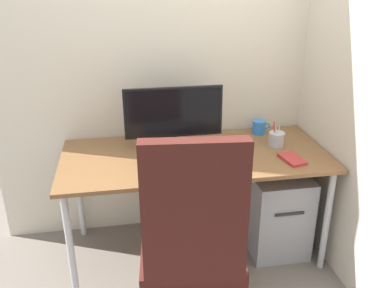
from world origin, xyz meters
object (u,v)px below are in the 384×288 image
object	(u,v)px
keyboard	(189,168)
coffee_mug	(259,127)
monitor	(174,114)
filing_cabinet	(274,208)
pen_holder	(276,139)
mouse	(242,159)
office_chair	(192,243)
notebook	(292,159)

from	to	relation	value
keyboard	coffee_mug	distance (m)	0.74
monitor	filing_cabinet	bearing A→B (deg)	-11.64
monitor	pen_holder	distance (m)	0.67
keyboard	mouse	size ratio (longest dim) A/B	4.53
office_chair	mouse	bearing A→B (deg)	55.03
office_chair	mouse	world-z (taller)	office_chair
filing_cabinet	keyboard	bearing A→B (deg)	-161.40
pen_holder	coffee_mug	distance (m)	0.23
pen_holder	monitor	bearing A→B (deg)	172.32
monitor	keyboard	size ratio (longest dim) A/B	1.39
keyboard	coffee_mug	world-z (taller)	coffee_mug
filing_cabinet	monitor	bearing A→B (deg)	168.36
keyboard	pen_holder	size ratio (longest dim) A/B	2.74
office_chair	mouse	xyz separation A→B (m)	(0.39, 0.56, 0.14)
monitor	keyboard	bearing A→B (deg)	-83.24
filing_cabinet	mouse	xyz separation A→B (m)	(-0.28, -0.14, 0.45)
filing_cabinet	mouse	bearing A→B (deg)	-154.16
pen_holder	coffee_mug	xyz separation A→B (m)	(-0.04, 0.23, 0.00)
office_chair	notebook	world-z (taller)	office_chair
filing_cabinet	notebook	distance (m)	0.48
notebook	coffee_mug	bearing A→B (deg)	86.48
filing_cabinet	pen_holder	size ratio (longest dim) A/B	3.47
coffee_mug	filing_cabinet	bearing A→B (deg)	-80.99
mouse	monitor	bearing A→B (deg)	161.65
keyboard	pen_holder	distance (m)	0.65
mouse	office_chair	bearing A→B (deg)	-106.54
office_chair	pen_holder	world-z (taller)	office_chair
keyboard	mouse	xyz separation A→B (m)	(0.32, 0.07, 0.00)
mouse	pen_holder	distance (m)	0.34
office_chair	coffee_mug	size ratio (longest dim) A/B	9.28
keyboard	coffee_mug	bearing A→B (deg)	40.19
monitor	keyboard	distance (m)	0.40
mouse	keyboard	bearing A→B (deg)	-149.90
mouse	coffee_mug	size ratio (longest dim) A/B	0.77
pen_holder	notebook	world-z (taller)	pen_holder
office_chair	coffee_mug	bearing A→B (deg)	56.86
office_chair	notebook	bearing A→B (deg)	37.09
mouse	pen_holder	xyz separation A→B (m)	(0.28, 0.18, 0.03)
pen_holder	notebook	xyz separation A→B (m)	(0.02, -0.22, -0.04)
monitor	notebook	distance (m)	0.76
notebook	coffee_mug	size ratio (longest dim) A/B	1.44
monitor	coffee_mug	bearing A→B (deg)	12.94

